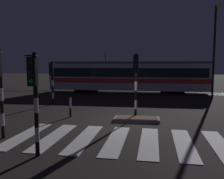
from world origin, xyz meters
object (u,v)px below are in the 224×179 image
(traffic_light_kerb_mid_left, at_px, (34,89))
(street_lamp_trackside_right, at_px, (215,40))
(bollard_island_edge, at_px, (70,107))
(tram, at_px, (128,76))
(traffic_light_median_centre, at_px, (136,76))
(traffic_light_corner_far_left, at_px, (52,76))

(traffic_light_kerb_mid_left, xyz_separation_m, street_lamp_trackside_right, (9.11, 14.66, 2.76))
(bollard_island_edge, bearing_deg, traffic_light_kerb_mid_left, -82.29)
(tram, bearing_deg, traffic_light_median_centre, -83.53)
(traffic_light_corner_far_left, relative_size, traffic_light_kerb_mid_left, 0.95)
(bollard_island_edge, bearing_deg, street_lamp_trackside_right, 41.21)
(traffic_light_corner_far_left, bearing_deg, traffic_light_kerb_mid_left, -70.71)
(street_lamp_trackside_right, relative_size, tram, 0.49)
(street_lamp_trackside_right, height_order, bollard_island_edge, street_lamp_trackside_right)
(traffic_light_corner_far_left, distance_m, traffic_light_median_centre, 7.28)
(traffic_light_median_centre, xyz_separation_m, street_lamp_trackside_right, (6.22, 8.58, 2.63))
(traffic_light_corner_far_left, xyz_separation_m, traffic_light_kerb_mid_left, (3.41, -9.73, 0.11))
(traffic_light_corner_far_left, distance_m, traffic_light_kerb_mid_left, 10.31)
(traffic_light_kerb_mid_left, height_order, traffic_light_median_centre, traffic_light_median_centre)
(street_lamp_trackside_right, relative_size, bollard_island_edge, 7.19)
(traffic_light_corner_far_left, xyz_separation_m, traffic_light_median_centre, (6.30, -3.65, 0.24))
(traffic_light_kerb_mid_left, bearing_deg, bollard_island_edge, 97.71)
(traffic_light_corner_far_left, bearing_deg, tram, 59.36)
(traffic_light_kerb_mid_left, distance_m, tram, 18.14)
(traffic_light_corner_far_left, relative_size, street_lamp_trackside_right, 0.40)
(traffic_light_kerb_mid_left, bearing_deg, tram, 85.16)
(traffic_light_kerb_mid_left, xyz_separation_m, traffic_light_median_centre, (2.89, 6.08, 0.13))
(traffic_light_kerb_mid_left, xyz_separation_m, bollard_island_edge, (-0.81, 5.97, -1.67))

